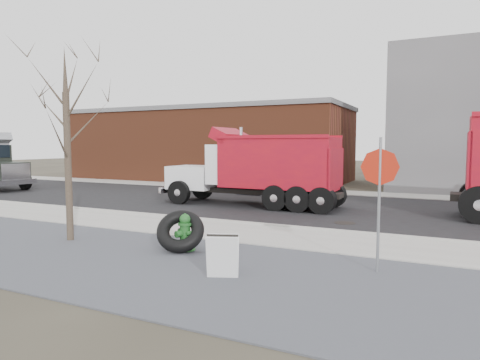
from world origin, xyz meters
The scene contains 13 objects.
ground centered at (0.00, 0.00, 0.00)m, with size 120.00×120.00×0.00m, color #383328.
gravel_verge centered at (0.00, -3.50, 0.01)m, with size 60.00×5.00×0.03m, color slate.
sidewalk centered at (0.00, 0.25, 0.03)m, with size 60.00×2.50×0.06m, color #9E9B93.
curb centered at (0.00, 1.55, 0.06)m, with size 60.00×0.15×0.11m, color #9E9B93.
road centered at (0.00, 6.30, 0.01)m, with size 60.00×9.40×0.02m, color black.
far_sidewalk centered at (0.00, 12.00, 0.03)m, with size 60.00×2.00×0.06m, color #9E9B93.
building_brick centered at (-10.00, 17.00, 2.65)m, with size 20.20×8.20×5.30m.
bare_tree centered at (-3.20, -2.60, 3.30)m, with size 3.20×3.20×5.20m.
fire_hydrant centered at (0.24, -2.21, 0.43)m, with size 0.52×0.52×0.94m.
truck_tire centered at (0.17, -2.30, 0.51)m, with size 1.48×1.41×1.08m.
stop_sign centered at (4.77, -2.04, 1.89)m, with size 0.74×0.20×2.77m.
sandwich_board centered at (2.09, -3.72, 0.46)m, with size 0.71×0.58×0.85m.
dump_truck_red_b centered at (-1.17, 5.63, 1.68)m, with size 7.77×2.28×3.29m.
Camera 1 is at (5.94, -10.93, 2.62)m, focal length 32.00 mm.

